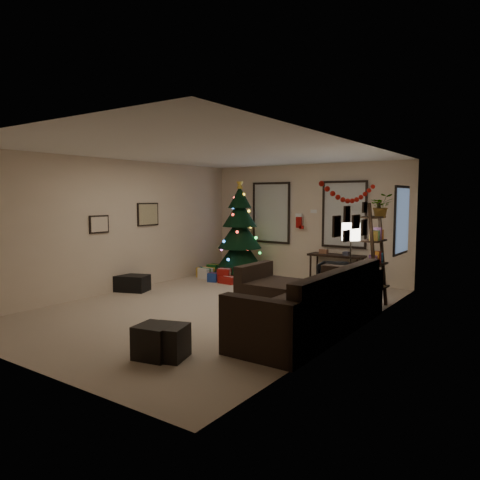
% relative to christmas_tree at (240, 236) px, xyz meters
% --- Properties ---
extents(floor, '(7.00, 7.00, 0.00)m').
position_rel_christmas_tree_xyz_m(floor, '(1.41, -2.77, -0.99)').
color(floor, tan).
rests_on(floor, ground).
extents(ceiling, '(7.00, 7.00, 0.00)m').
position_rel_christmas_tree_xyz_m(ceiling, '(1.41, -2.77, 1.71)').
color(ceiling, white).
rests_on(ceiling, floor).
extents(wall_back, '(5.00, 0.00, 5.00)m').
position_rel_christmas_tree_xyz_m(wall_back, '(1.41, 0.73, 0.36)').
color(wall_back, beige).
rests_on(wall_back, floor).
extents(wall_front, '(5.00, 0.00, 5.00)m').
position_rel_christmas_tree_xyz_m(wall_front, '(1.41, -6.27, 0.36)').
color(wall_front, beige).
rests_on(wall_front, floor).
extents(wall_left, '(0.00, 7.00, 7.00)m').
position_rel_christmas_tree_xyz_m(wall_left, '(-1.09, -2.77, 0.36)').
color(wall_left, beige).
rests_on(wall_left, floor).
extents(wall_right, '(0.00, 7.00, 7.00)m').
position_rel_christmas_tree_xyz_m(wall_right, '(3.91, -2.77, 0.36)').
color(wall_right, beige).
rests_on(wall_right, floor).
extents(window_back_left, '(1.05, 0.06, 1.50)m').
position_rel_christmas_tree_xyz_m(window_back_left, '(0.46, 0.70, 0.56)').
color(window_back_left, '#728CB2').
rests_on(window_back_left, wall_back).
extents(window_back_right, '(1.05, 0.06, 1.50)m').
position_rel_christmas_tree_xyz_m(window_back_right, '(2.36, 0.70, 0.56)').
color(window_back_right, '#728CB2').
rests_on(window_back_right, wall_back).
extents(window_right_wall, '(0.06, 0.90, 1.30)m').
position_rel_christmas_tree_xyz_m(window_right_wall, '(3.88, -0.22, 0.51)').
color(window_right_wall, '#728CB2').
rests_on(window_right_wall, wall_right).
extents(christmas_tree, '(1.29, 1.29, 2.39)m').
position_rel_christmas_tree_xyz_m(christmas_tree, '(0.00, 0.00, 0.00)').
color(christmas_tree, black).
rests_on(christmas_tree, floor).
extents(presents, '(1.57, 1.01, 0.30)m').
position_rel_christmas_tree_xyz_m(presents, '(-0.11, -0.53, -0.87)').
color(presents, '#14591E').
rests_on(presents, floor).
extents(sofa, '(2.17, 3.13, 0.94)m').
position_rel_christmas_tree_xyz_m(sofa, '(3.21, -2.89, -0.68)').
color(sofa, black).
rests_on(sofa, floor).
extents(pillow_red_a, '(0.20, 0.43, 0.41)m').
position_rel_christmas_tree_xyz_m(pillow_red_a, '(3.62, -3.67, -0.35)').
color(pillow_red_a, maroon).
rests_on(pillow_red_a, sofa).
extents(pillow_red_b, '(0.21, 0.41, 0.40)m').
position_rel_christmas_tree_xyz_m(pillow_red_b, '(3.62, -3.22, -0.35)').
color(pillow_red_b, maroon).
rests_on(pillow_red_b, sofa).
extents(pillow_cream, '(0.13, 0.46, 0.46)m').
position_rel_christmas_tree_xyz_m(pillow_cream, '(3.62, -2.48, -0.36)').
color(pillow_cream, '#C5B19F').
rests_on(pillow_cream, sofa).
extents(ottoman_near, '(0.50, 0.50, 0.40)m').
position_rel_christmas_tree_xyz_m(ottoman_near, '(2.36, -5.18, -0.79)').
color(ottoman_near, black).
rests_on(ottoman_near, floor).
extents(ottoman_far, '(0.54, 0.54, 0.40)m').
position_rel_christmas_tree_xyz_m(ottoman_far, '(2.51, -5.11, -0.79)').
color(ottoman_far, black).
rests_on(ottoman_far, floor).
extents(desk, '(1.24, 0.44, 0.67)m').
position_rel_christmas_tree_xyz_m(desk, '(2.30, 0.45, -0.40)').
color(desk, black).
rests_on(desk, floor).
extents(desk_chair, '(0.66, 0.64, 0.59)m').
position_rel_christmas_tree_xyz_m(desk_chair, '(2.54, -0.20, -0.70)').
color(desk_chair, black).
rests_on(desk_chair, floor).
extents(bookshelf, '(0.30, 0.54, 1.84)m').
position_rel_christmas_tree_xyz_m(bookshelf, '(3.71, -1.15, -0.10)').
color(bookshelf, black).
rests_on(bookshelf, floor).
extents(potted_plant, '(0.64, 0.61, 0.55)m').
position_rel_christmas_tree_xyz_m(potted_plant, '(3.71, -0.97, 0.85)').
color(potted_plant, '#4C4C4C').
rests_on(potted_plant, bookshelf).
extents(floor_lamp, '(0.31, 0.31, 1.49)m').
position_rel_christmas_tree_xyz_m(floor_lamp, '(3.36, -1.47, 0.25)').
color(floor_lamp, black).
rests_on(floor_lamp, floor).
extents(art_map, '(0.04, 0.60, 0.50)m').
position_rel_christmas_tree_xyz_m(art_map, '(-1.07, -1.98, 0.57)').
color(art_map, black).
rests_on(art_map, wall_left).
extents(art_abstract, '(0.04, 0.45, 0.35)m').
position_rel_christmas_tree_xyz_m(art_abstract, '(-1.07, -3.28, 0.42)').
color(art_abstract, black).
rests_on(art_abstract, wall_left).
extents(gallery, '(0.03, 1.25, 0.54)m').
position_rel_christmas_tree_xyz_m(gallery, '(3.89, -2.84, 0.58)').
color(gallery, black).
rests_on(gallery, wall_right).
extents(garland, '(0.08, 1.90, 0.30)m').
position_rel_christmas_tree_xyz_m(garland, '(3.86, -2.84, 1.01)').
color(garland, '#A5140C').
rests_on(garland, wall_right).
extents(stocking_left, '(0.20, 0.05, 0.36)m').
position_rel_christmas_tree_xyz_m(stocking_left, '(1.27, 0.64, 0.39)').
color(stocking_left, '#990F0C').
rests_on(stocking_left, wall_back).
extents(stocking_right, '(0.20, 0.05, 0.36)m').
position_rel_christmas_tree_xyz_m(stocking_right, '(1.60, 0.76, 0.49)').
color(stocking_right, '#990F0C').
rests_on(stocking_right, wall_back).
extents(storage_bin, '(0.77, 0.64, 0.33)m').
position_rel_christmas_tree_xyz_m(storage_bin, '(-0.87, -2.65, -0.82)').
color(storage_bin, black).
rests_on(storage_bin, floor).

